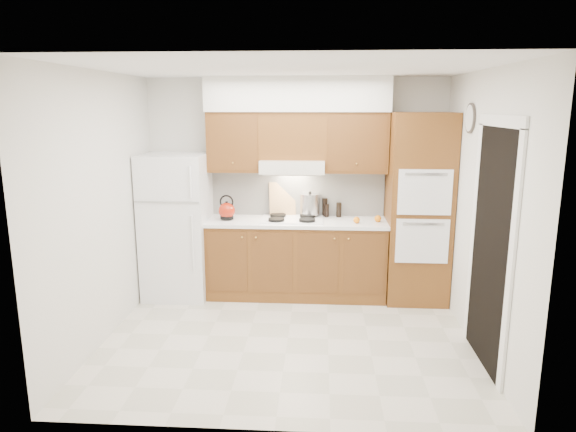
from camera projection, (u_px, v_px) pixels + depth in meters
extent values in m
plane|color=beige|center=(288.00, 338.00, 5.13)|extent=(3.60, 3.60, 0.00)
plane|color=white|center=(288.00, 68.00, 4.58)|extent=(3.60, 3.60, 0.00)
cube|color=silver|center=(296.00, 186.00, 6.32)|extent=(3.60, 0.02, 2.60)
cube|color=silver|center=(103.00, 208.00, 4.96)|extent=(0.02, 3.00, 2.60)
cube|color=silver|center=(482.00, 213.00, 4.74)|extent=(0.02, 3.00, 2.60)
cube|color=white|center=(177.00, 226.00, 6.14)|extent=(0.75, 0.72, 1.72)
cube|color=brown|center=(296.00, 259.00, 6.20)|extent=(2.11, 0.60, 0.90)
cube|color=white|center=(296.00, 222.00, 6.09)|extent=(2.13, 0.62, 0.04)
cube|color=white|center=(298.00, 193.00, 6.32)|extent=(2.11, 0.03, 0.56)
cube|color=brown|center=(418.00, 209.00, 5.95)|extent=(0.70, 0.65, 2.20)
cube|color=brown|center=(235.00, 142.00, 6.08)|extent=(0.63, 0.33, 0.70)
cube|color=brown|center=(356.00, 142.00, 5.99)|extent=(0.73, 0.33, 0.70)
cube|color=silver|center=(293.00, 166.00, 6.04)|extent=(0.75, 0.45, 0.15)
cube|color=brown|center=(293.00, 136.00, 6.02)|extent=(0.75, 0.33, 0.55)
cube|color=silver|center=(297.00, 94.00, 5.91)|extent=(2.13, 0.36, 0.40)
cube|color=white|center=(292.00, 219.00, 6.11)|extent=(0.74, 0.50, 0.01)
cube|color=black|center=(490.00, 250.00, 4.45)|extent=(0.02, 0.90, 2.10)
cylinder|color=#3F3833|center=(470.00, 118.00, 5.10)|extent=(0.02, 0.30, 0.30)
sphere|color=#9A1C0B|center=(227.00, 211.00, 6.09)|extent=(0.22, 0.22, 0.20)
cube|color=tan|center=(282.00, 199.00, 6.31)|extent=(0.33, 0.17, 0.42)
cylinder|color=#B3B4B8|center=(310.00, 204.00, 6.24)|extent=(0.28, 0.28, 0.25)
cylinder|color=black|center=(325.00, 207.00, 6.30)|extent=(0.07, 0.07, 0.22)
cylinder|color=black|center=(327.00, 211.00, 6.24)|extent=(0.06, 0.06, 0.16)
cylinder|color=black|center=(339.00, 210.00, 6.24)|extent=(0.07, 0.07, 0.18)
sphere|color=orange|center=(378.00, 219.00, 5.98)|extent=(0.10, 0.10, 0.08)
sphere|color=orange|center=(357.00, 220.00, 5.92)|extent=(0.08, 0.08, 0.08)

